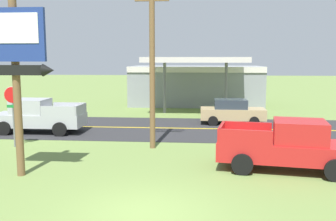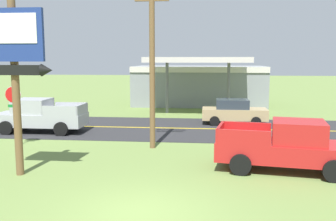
# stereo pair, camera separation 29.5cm
# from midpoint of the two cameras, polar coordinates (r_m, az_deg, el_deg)

# --- Properties ---
(ground_plane) EXTENTS (180.00, 180.00, 0.00)m
(ground_plane) POSITION_cam_midpoint_polar(r_m,az_deg,el_deg) (11.01, -3.66, -15.05)
(ground_plane) COLOR olive
(road_asphalt) EXTENTS (140.00, 8.00, 0.02)m
(road_asphalt) POSITION_cam_midpoint_polar(r_m,az_deg,el_deg) (23.46, 1.62, -2.69)
(road_asphalt) COLOR #2B2B2D
(road_asphalt) RESTS_ON ground
(road_centre_line) EXTENTS (126.00, 0.20, 0.01)m
(road_centre_line) POSITION_cam_midpoint_polar(r_m,az_deg,el_deg) (23.45, 1.62, -2.66)
(road_centre_line) COLOR gold
(road_centre_line) RESTS_ON road_asphalt
(motel_sign) EXTENTS (2.69, 0.54, 6.32)m
(motel_sign) POSITION_cam_midpoint_polar(r_m,az_deg,el_deg) (14.52, -21.57, 7.33)
(motel_sign) COLOR brown
(motel_sign) RESTS_ON ground
(stop_sign) EXTENTS (0.80, 0.08, 2.95)m
(stop_sign) POSITION_cam_midpoint_polar(r_m,az_deg,el_deg) (19.81, -21.80, 0.71)
(stop_sign) COLOR slate
(stop_sign) RESTS_ON ground
(utility_pole) EXTENTS (1.76, 0.26, 8.26)m
(utility_pole) POSITION_cam_midpoint_polar(r_m,az_deg,el_deg) (17.93, -1.93, 8.20)
(utility_pole) COLOR brown
(utility_pole) RESTS_ON ground
(gas_station) EXTENTS (12.00, 11.50, 4.40)m
(gas_station) POSITION_cam_midpoint_polar(r_m,az_deg,el_deg) (35.47, 4.93, 3.98)
(gas_station) COLOR gray
(gas_station) RESTS_ON ground
(pickup_red_parked_on_lawn) EXTENTS (5.44, 2.84, 1.96)m
(pickup_red_parked_on_lawn) POSITION_cam_midpoint_polar(r_m,az_deg,el_deg) (15.23, 18.04, -5.15)
(pickup_red_parked_on_lawn) COLOR red
(pickup_red_parked_on_lawn) RESTS_ON ground
(pickup_silver_on_road) EXTENTS (5.20, 2.24, 1.96)m
(pickup_silver_on_road) POSITION_cam_midpoint_polar(r_m,az_deg,el_deg) (23.32, -18.42, -0.78)
(pickup_silver_on_road) COLOR #A8AAAF
(pickup_silver_on_road) RESTS_ON ground
(car_tan_near_lane) EXTENTS (4.20, 2.00, 1.64)m
(car_tan_near_lane) POSITION_cam_midpoint_polar(r_m,az_deg,el_deg) (25.31, 10.20, -0.16)
(car_tan_near_lane) COLOR tan
(car_tan_near_lane) RESTS_ON ground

